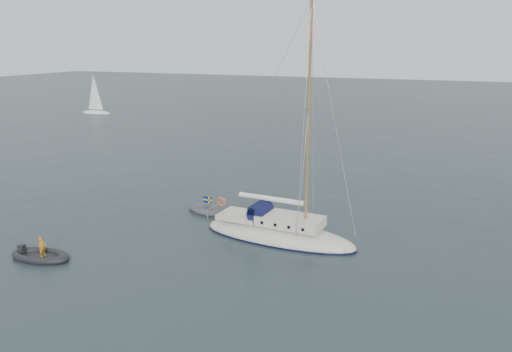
% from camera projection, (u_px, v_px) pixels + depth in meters
% --- Properties ---
extents(ground, '(300.00, 300.00, 0.00)m').
position_uv_depth(ground, '(299.00, 237.00, 31.60)').
color(ground, black).
rests_on(ground, ground).
extents(sailboat, '(10.53, 3.15, 15.00)m').
position_uv_depth(sailboat, '(279.00, 222.00, 31.08)').
color(sailboat, beige).
rests_on(sailboat, ground).
extents(dinghy, '(3.08, 1.39, 0.44)m').
position_uv_depth(dinghy, '(205.00, 210.00, 36.20)').
color(dinghy, '#46454A').
rests_on(dinghy, ground).
extents(rib, '(3.70, 1.68, 1.37)m').
position_uv_depth(rib, '(40.00, 255.00, 28.37)').
color(rib, black).
rests_on(rib, ground).
extents(distant_yacht_a, '(5.63, 3.00, 7.46)m').
position_uv_depth(distant_yacht_a, '(95.00, 95.00, 86.71)').
color(distant_yacht_a, white).
rests_on(distant_yacht_a, ground).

